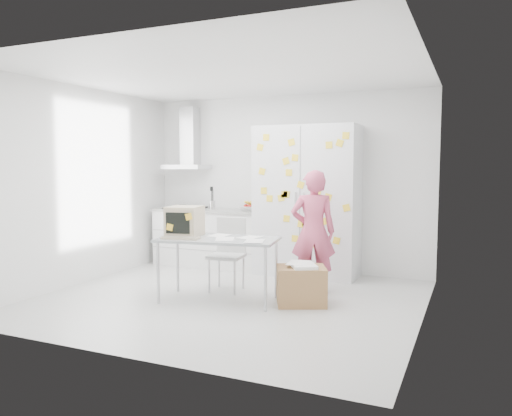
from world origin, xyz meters
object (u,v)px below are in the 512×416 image
at_px(desk, 197,229).
at_px(person, 313,232).
at_px(cardboard_box, 301,285).
at_px(chair, 228,249).

bearing_deg(desk, person, 25.81).
bearing_deg(cardboard_box, desk, -168.27).
distance_m(chair, cardboard_box, 1.18).
relative_size(desk, cardboard_box, 2.19).
distance_m(desk, cardboard_box, 1.43).
relative_size(person, chair, 1.67).
bearing_deg(cardboard_box, chair, 165.27).
bearing_deg(chair, person, 10.25).
bearing_deg(person, cardboard_box, 73.55).
bearing_deg(cardboard_box, person, 94.66).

